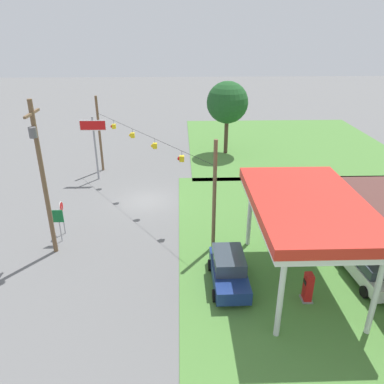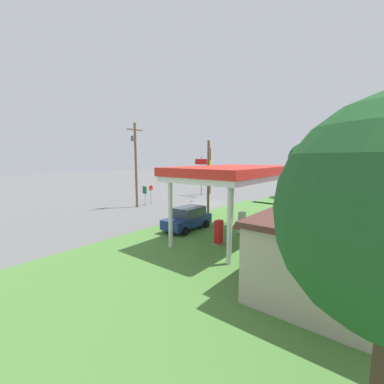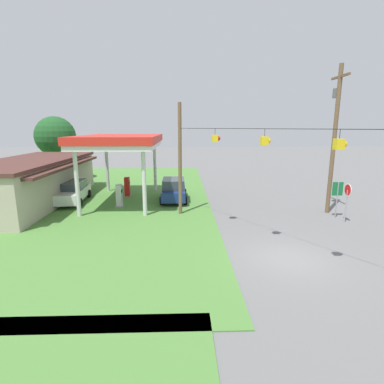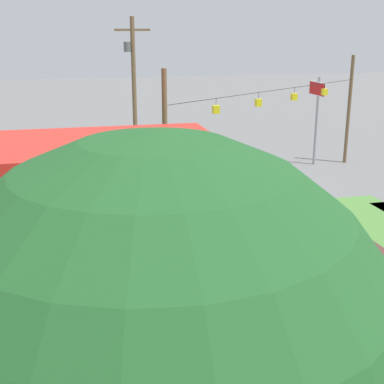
{
  "view_description": "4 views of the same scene",
  "coord_description": "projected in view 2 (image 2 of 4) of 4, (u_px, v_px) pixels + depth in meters",
  "views": [
    {
      "loc": [
        28.6,
        2.91,
        13.69
      ],
      "look_at": [
        4.52,
        3.69,
        2.8
      ],
      "focal_mm": 35.0,
      "sensor_mm": 36.0,
      "label": 1
    },
    {
      "loc": [
        27.13,
        18.68,
        5.93
      ],
      "look_at": [
        4.34,
        0.58,
        1.99
      ],
      "focal_mm": 24.0,
      "sensor_mm": 36.0,
      "label": 2
    },
    {
      "loc": [
        -12.58,
        4.84,
        5.9
      ],
      "look_at": [
        3.28,
        4.33,
        2.46
      ],
      "focal_mm": 28.0,
      "sensor_mm": 36.0,
      "label": 3
    },
    {
      "loc": [
        11.76,
        28.74,
        9.09
      ],
      "look_at": [
        5.89,
        3.83,
        1.31
      ],
      "focal_mm": 50.0,
      "sensor_mm": 36.0,
      "label": 4
    }
  ],
  "objects": [
    {
      "name": "car_at_pumps_front",
      "position": [
        188.0,
        218.0,
        21.14
      ],
      "size": [
        4.51,
        2.15,
        1.87
      ],
      "rotation": [
        0.0,
        0.0,
        0.01
      ],
      "color": "navy",
      "rests_on": "ground"
    },
    {
      "name": "utility_pole_main",
      "position": [
        136.0,
        161.0,
        30.09
      ],
      "size": [
        2.2,
        0.44,
        9.89
      ],
      "color": "brown",
      "rests_on": "ground"
    },
    {
      "name": "route_sign",
      "position": [
        145.0,
        192.0,
        31.54
      ],
      "size": [
        0.1,
        0.7,
        2.4
      ],
      "color": "gray",
      "rests_on": "ground"
    },
    {
      "name": "stop_sign_roadside",
      "position": [
        151.0,
        190.0,
        32.4
      ],
      "size": [
        0.8,
        0.08,
        2.5
      ],
      "rotation": [
        0.0,
        0.0,
        3.14
      ],
      "color": "#99999E",
      "rests_on": "ground"
    },
    {
      "name": "stop_sign_overhead",
      "position": [
        201.0,
        168.0,
        39.71
      ],
      "size": [
        0.22,
        2.4,
        6.04
      ],
      "color": "gray",
      "rests_on": "ground"
    },
    {
      "name": "car_at_pumps_rear",
      "position": [
        287.0,
        238.0,
        16.27
      ],
      "size": [
        5.26,
        2.43,
        1.67
      ],
      "rotation": [
        0.0,
        0.0,
        3.23
      ],
      "color": "white",
      "rests_on": "ground"
    },
    {
      "name": "fuel_pump_near",
      "position": [
        242.0,
        223.0,
        20.0
      ],
      "size": [
        0.71,
        0.56,
        1.71
      ],
      "color": "gray",
      "rests_on": "ground"
    },
    {
      "name": "fuel_pump_far",
      "position": [
        219.0,
        233.0,
        17.41
      ],
      "size": [
        0.71,
        0.56,
        1.71
      ],
      "color": "gray",
      "rests_on": "ground"
    },
    {
      "name": "grass_verge_opposite_corner",
      "position": [
        368.0,
        200.0,
        35.91
      ],
      "size": [
        24.0,
        24.0,
        0.04
      ],
      "primitive_type": "cube",
      "color": "#4C7F38",
      "rests_on": "ground"
    },
    {
      "name": "grass_verge_station_corner",
      "position": [
        335.0,
        276.0,
        12.86
      ],
      "size": [
        36.0,
        28.0,
        0.04
      ],
      "primitive_type": "cube",
      "color": "#4C7F38",
      "rests_on": "ground"
    },
    {
      "name": "signal_span_gantry",
      "position": [
        209.0,
        172.0,
        32.82
      ],
      "size": [
        15.11,
        10.24,
        7.47
      ],
      "color": "brown",
      "rests_on": "ground"
    },
    {
      "name": "gas_station_store",
      "position": [
        344.0,
        233.0,
        14.25
      ],
      "size": [
        14.82,
        6.16,
        3.45
      ],
      "color": "#B2A893",
      "rests_on": "ground"
    },
    {
      "name": "gas_station_canopy",
      "position": [
        232.0,
        174.0,
        18.18
      ],
      "size": [
        9.53,
        5.82,
        5.29
      ],
      "color": "silver",
      "rests_on": "ground"
    },
    {
      "name": "ground_plane",
      "position": [
        209.0,
        203.0,
        33.36
      ],
      "size": [
        160.0,
        160.0,
        0.0
      ],
      "primitive_type": "plane",
      "color": "slate"
    },
    {
      "name": "tree_west_verge",
      "position": [
        304.0,
        158.0,
        37.28
      ],
      "size": [
        4.55,
        4.55,
        8.07
      ],
      "color": "#4C3828",
      "rests_on": "ground"
    }
  ]
}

